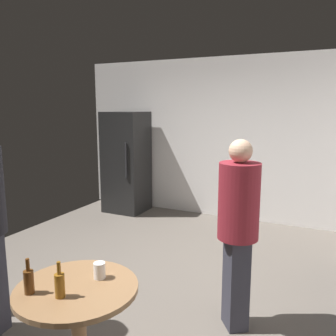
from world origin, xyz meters
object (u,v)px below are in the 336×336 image
(plastic_cup_white, at_px, (100,270))
(foreground_table, at_px, (78,301))
(beer_bottle_amber, at_px, (60,284))
(beer_bottle_brown, at_px, (29,281))
(person_in_maroon_shirt, at_px, (238,221))
(refrigerator, at_px, (126,162))

(plastic_cup_white, bearing_deg, foreground_table, -113.09)
(foreground_table, distance_m, beer_bottle_amber, 0.24)
(beer_bottle_brown, bearing_deg, foreground_table, 43.04)
(beer_bottle_brown, bearing_deg, beer_bottle_amber, 13.55)
(foreground_table, distance_m, person_in_maroon_shirt, 1.39)
(beer_bottle_amber, height_order, person_in_maroon_shirt, person_in_maroon_shirt)
(foreground_table, xyz_separation_m, beer_bottle_brown, (-0.21, -0.20, 0.19))
(foreground_table, height_order, beer_bottle_brown, beer_bottle_brown)
(refrigerator, bearing_deg, person_in_maroon_shirt, -43.35)
(beer_bottle_brown, height_order, plastic_cup_white, beer_bottle_brown)
(plastic_cup_white, bearing_deg, refrigerator, 119.71)
(beer_bottle_amber, xyz_separation_m, person_in_maroon_shirt, (0.78, 1.26, 0.14))
(beer_bottle_amber, bearing_deg, person_in_maroon_shirt, 58.35)
(plastic_cup_white, bearing_deg, beer_bottle_amber, -103.29)
(beer_bottle_amber, xyz_separation_m, plastic_cup_white, (0.07, 0.30, -0.03))
(refrigerator, distance_m, beer_bottle_amber, 4.28)
(beer_bottle_brown, xyz_separation_m, person_in_maroon_shirt, (0.98, 1.31, 0.14))
(refrigerator, relative_size, beer_bottle_brown, 7.83)
(foreground_table, xyz_separation_m, beer_bottle_amber, (-0.00, -0.15, 0.19))
(refrigerator, bearing_deg, plastic_cup_white, -60.29)
(plastic_cup_white, distance_m, person_in_maroon_shirt, 1.20)
(beer_bottle_brown, bearing_deg, plastic_cup_white, 51.92)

